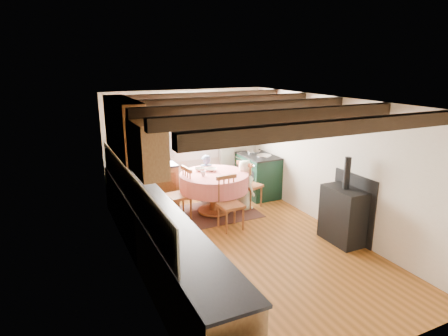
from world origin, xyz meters
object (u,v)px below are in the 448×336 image
cast_iron_stove (345,200)px  child_right (245,185)px  cup (203,174)px  chair_right (250,184)px  dining_table (214,193)px  chair_left (179,194)px  aga_range (258,175)px  child_far (206,179)px  chair_near (231,203)px

cast_iron_stove → child_right: (-0.78, 2.04, -0.22)m
cast_iron_stove → cup: (-1.70, 2.05, 0.13)m
child_right → cup: 0.98m
chair_right → child_right: bearing=93.9°
dining_table → cast_iron_stove: bearing=-55.4°
dining_table → cast_iron_stove: 2.57m
child_right → cup: (-0.92, 0.01, 0.35)m
cast_iron_stove → child_right: size_ratio=1.42×
chair_left → cup: chair_left is taller
chair_right → cast_iron_stove: size_ratio=0.68×
chair_left → child_right: child_right is taller
cup → chair_right: bearing=3.1°
dining_table → cast_iron_stove: (1.45, -2.10, 0.33)m
dining_table → chair_right: (0.83, 0.01, 0.09)m
aga_range → child_far: child_far is taller
chair_near → chair_right: size_ratio=0.99×
chair_near → cup: chair_near is taller
child_far → cup: bearing=72.2°
chair_left → aga_range: 2.15m
chair_right → child_right: (-0.16, -0.07, 0.02)m
dining_table → child_right: 0.68m
chair_near → chair_left: size_ratio=0.96×
chair_near → aga_range: (1.38, 1.39, -0.01)m
chair_left → dining_table: bearing=83.6°
cast_iron_stove → chair_near: bearing=139.7°
chair_left → child_far: child_far is taller
chair_right → cast_iron_stove: (0.62, -2.11, 0.24)m
child_far → child_right: size_ratio=1.02×
chair_left → cast_iron_stove: bearing=40.8°
chair_right → cup: (-1.08, -0.06, 0.37)m
chair_near → child_far: 1.49m
chair_near → aga_range: chair_near is taller
child_far → chair_near: bearing=93.3°
chair_left → cup: (0.49, -0.07, 0.36)m
chair_near → cup: (-0.21, 0.78, 0.38)m
chair_right → child_far: bearing=30.6°
chair_left → cup: size_ratio=10.41×
chair_near → chair_left: 1.10m
chair_near → cast_iron_stove: size_ratio=0.67×
aga_range → chair_right: bearing=-133.1°
dining_table → chair_near: 0.84m
aga_range → cast_iron_stove: bearing=-87.6°
child_right → cast_iron_stove: bearing=-164.2°
child_far → cup: (-0.34, -0.70, 0.34)m
chair_right → child_right: size_ratio=0.96×
dining_table → chair_left: 0.75m
chair_right → cup: bearing=74.7°
chair_right → aga_range: 0.75m
cup → child_far: bearing=63.8°
dining_table → child_right: bearing=-5.2°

